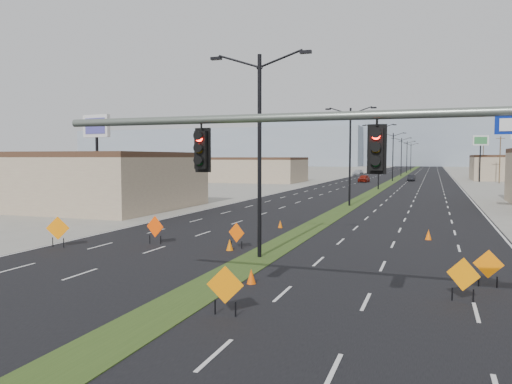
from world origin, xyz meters
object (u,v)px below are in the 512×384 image
(streetlight_3, at_px, (393,155))
(construction_sign_4, at_px, (463,276))
(cone_3, at_px, (280,224))
(streetlight_2, at_px, (379,155))
(car_far, at_px, (358,173))
(signal_mast, at_px, (453,166))
(streetlight_5, at_px, (407,156))
(streetlight_1, at_px, (350,153))
(pole_sign_west, at_px, (97,135))
(streetlight_0, at_px, (259,149))
(streetlight_6, at_px, (411,156))
(cone_1, at_px, (251,277))
(car_left, at_px, (364,178))
(cone_2, at_px, (428,235))
(construction_sign_5, at_px, (488,266))
(construction_sign_1, at_px, (155,228))
(car_mid, at_px, (411,178))
(construction_sign_0, at_px, (58,229))
(pole_sign_east_far, at_px, (481,144))
(streetlight_4, at_px, (401,156))
(construction_sign_3, at_px, (225,287))
(construction_sign_2, at_px, (236,234))
(cone_0, at_px, (230,245))

(streetlight_3, height_order, construction_sign_4, streetlight_3)
(streetlight_3, xyz_separation_m, cone_3, (-2.06, -73.65, -5.14))
(streetlight_2, xyz_separation_m, car_far, (-11.28, 57.08, -4.62))
(signal_mast, height_order, streetlight_5, streetlight_5)
(streetlight_1, xyz_separation_m, pole_sign_west, (-18.36, -16.50, 1.47))
(streetlight_0, bearing_deg, streetlight_6, 90.00)
(streetlight_5, distance_m, cone_1, 145.11)
(car_left, relative_size, cone_2, 6.92)
(construction_sign_5, bearing_deg, construction_sign_1, 173.54)
(car_mid, relative_size, car_far, 0.72)
(construction_sign_0, height_order, cone_2, construction_sign_0)
(car_mid, bearing_deg, pole_sign_west, -104.67)
(cone_3, xyz_separation_m, pole_sign_east_far, (18.89, 76.62, 7.39))
(streetlight_4, distance_m, car_mid, 26.51)
(construction_sign_5, bearing_deg, construction_sign_3, -134.35)
(construction_sign_3, distance_m, construction_sign_5, 10.48)
(streetlight_1, height_order, construction_sign_3, streetlight_1)
(streetlight_4, xyz_separation_m, cone_3, (-2.06, -101.65, -5.14))
(streetlight_4, bearing_deg, construction_sign_3, -89.05)
(construction_sign_1, bearing_deg, car_mid, 94.22)
(streetlight_5, bearing_deg, construction_sign_2, -90.83)
(streetlight_1, relative_size, streetlight_5, 1.00)
(signal_mast, relative_size, streetlight_5, 1.63)
(construction_sign_4, xyz_separation_m, cone_3, (-11.21, 15.17, -0.63))
(car_far, distance_m, construction_sign_3, 122.80)
(streetlight_6, distance_m, car_mid, 82.04)
(car_left, bearing_deg, construction_sign_4, -75.74)
(streetlight_4, xyz_separation_m, construction_sign_4, (9.15, -116.82, -4.51))
(streetlight_2, distance_m, construction_sign_2, 54.33)
(streetlight_5, relative_size, car_far, 1.83)
(cone_0, bearing_deg, streetlight_5, 89.12)
(streetlight_2, distance_m, construction_sign_4, 61.67)
(construction_sign_5, bearing_deg, streetlight_3, 103.53)
(signal_mast, xyz_separation_m, streetlight_1, (-8.56, 38.00, 0.63))
(construction_sign_3, height_order, pole_sign_east_far, pole_sign_east_far)
(streetlight_5, xyz_separation_m, cone_0, (-2.12, -138.78, -5.10))
(cone_2, xyz_separation_m, pole_sign_east_far, (8.95, 78.48, 7.35))
(construction_sign_2, height_order, construction_sign_5, construction_sign_5)
(pole_sign_east_far, bearing_deg, streetlight_5, 98.09)
(streetlight_3, distance_m, construction_sign_5, 87.14)
(signal_mast, relative_size, streetlight_4, 1.63)
(streetlight_4, bearing_deg, cone_1, -89.31)
(construction_sign_3, bearing_deg, cone_1, 89.28)
(streetlight_0, bearing_deg, construction_sign_0, -174.69)
(signal_mast, relative_size, cone_3, 29.41)
(streetlight_3, relative_size, streetlight_4, 1.00)
(car_left, distance_m, cone_1, 83.38)
(car_left, relative_size, construction_sign_4, 2.87)
(streetlight_0, distance_m, construction_sign_0, 12.36)
(construction_sign_5, bearing_deg, streetlight_4, 101.89)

